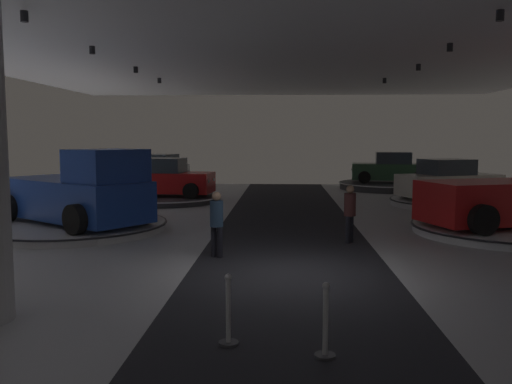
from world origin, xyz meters
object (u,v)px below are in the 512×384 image
display_car_far_right (448,181)px  visitor_walking_near (217,220)px  display_platform_far_left (166,198)px  display_platform_mid_left (75,226)px  display_platform_deep_right (390,185)px  display_car_deep_right (391,169)px  display_car_deep_left (161,170)px  pickup_truck_mid_left (80,193)px  display_platform_far_right (448,202)px  display_platform_deep_left (162,185)px  visitor_walking_far (350,210)px  display_car_far_left (165,179)px  display_platform_mid_right (509,229)px

display_car_far_right → visitor_walking_near: display_car_far_right is taller
display_platform_far_left → display_platform_mid_left: size_ratio=0.88×
display_platform_deep_right → display_car_deep_right: size_ratio=1.30×
display_car_deep_left → display_platform_deep_right: display_car_deep_left is taller
pickup_truck_mid_left → display_car_deep_left: bearing=93.4°
display_platform_far_right → display_platform_deep_left: bearing=150.9°
display_platform_far_left → visitor_walking_far: 11.62m
display_platform_far_left → pickup_truck_mid_left: pickup_truck_mid_left is taller
display_platform_deep_right → display_platform_deep_left: bearing=177.8°
display_platform_far_left → pickup_truck_mid_left: bearing=-96.7°
display_platform_mid_left → visitor_walking_near: (4.88, -3.46, 0.77)m
display_car_far_left → visitor_walking_near: size_ratio=2.74×
display_platform_mid_right → visitor_walking_far: bearing=-162.3°
display_car_far_left → visitor_walking_far: display_car_far_left is taller
display_platform_far_left → display_platform_mid_right: size_ratio=0.88×
display_platform_far_left → display_car_far_left: bearing=174.6°
display_platform_deep_left → display_car_deep_left: (-0.01, -0.03, 0.86)m
display_platform_deep_left → display_car_deep_left: display_car_deep_left is taller
display_car_deep_left → display_platform_mid_right: bearing=-46.3°
display_platform_deep_right → visitor_walking_near: size_ratio=3.59×
display_platform_deep_left → visitor_walking_far: bearing=-61.1°
display_car_far_left → display_platform_deep_right: 13.08m
display_platform_deep_right → visitor_walking_far: visitor_walking_far is taller
pickup_truck_mid_left → display_car_far_left: bearing=83.5°
pickup_truck_mid_left → display_platform_deep_left: bearing=93.3°
display_car_far_left → display_platform_mid_right: size_ratio=0.77×
display_car_far_left → display_platform_far_right: 12.41m
display_car_far_left → visitor_walking_far: bearing=-52.1°
display_car_deep_right → visitor_walking_far: size_ratio=2.77×
display_platform_far_left → display_car_deep_right: (11.35, 6.45, 1.00)m
display_car_far_right → visitor_walking_near: 13.34m
visitor_walking_far → pickup_truck_mid_left: bearing=170.5°
display_car_far_left → display_platform_deep_right: (11.35, 6.45, -0.82)m
display_platform_far_right → display_car_far_right: (-0.03, -0.01, 0.89)m
display_car_far_left → display_platform_deep_right: display_car_far_left is taller
display_car_far_left → visitor_walking_near: (3.72, -11.09, -0.12)m
display_car_deep_right → display_platform_far_right: display_car_deep_right is taller
display_platform_mid_left → display_car_deep_left: 14.59m
visitor_walking_far → display_platform_deep_left: bearing=118.9°
pickup_truck_mid_left → display_car_deep_right: (12.27, 14.26, -0.04)m
display_platform_deep_right → display_car_far_left: bearing=-150.4°
visitor_walking_far → visitor_walking_near: bearing=-150.6°
display_platform_deep_left → display_platform_mid_left: bearing=-87.6°
visitor_walking_near → pickup_truck_mid_left: bearing=144.6°
display_car_deep_left → visitor_walking_near: bearing=-73.1°
display_car_deep_right → visitor_walking_near: 19.14m
display_platform_far_left → display_platform_mid_right: 14.24m
display_platform_mid_left → visitor_walking_near: size_ratio=3.57×
display_platform_deep_left → display_car_deep_left: size_ratio=1.07×
display_platform_far_left → visitor_walking_far: bearing=-52.2°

